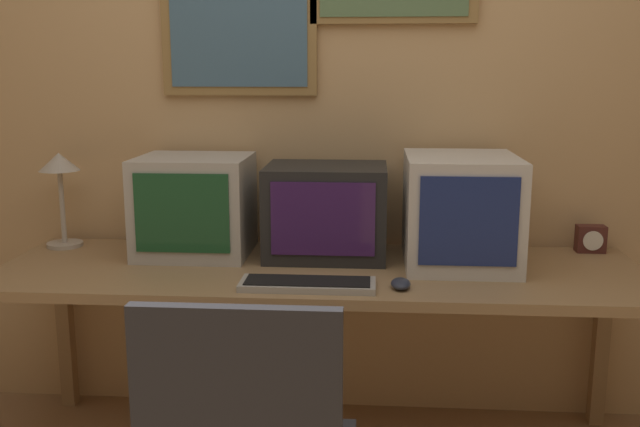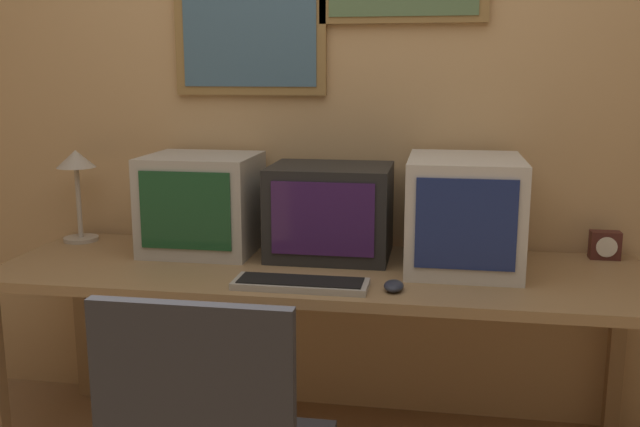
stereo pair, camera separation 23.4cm
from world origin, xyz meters
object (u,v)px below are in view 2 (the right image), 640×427
(mouse_near_keyboard, at_px, (394,286))
(desk_clock, at_px, (605,245))
(monitor_left, at_px, (202,203))
(monitor_right, at_px, (464,213))
(monitor_center, at_px, (330,211))
(keyboard_main, at_px, (301,284))
(desk_lamp, at_px, (77,173))

(mouse_near_keyboard, relative_size, desk_clock, 0.92)
(monitor_left, bearing_deg, monitor_right, -3.55)
(monitor_center, height_order, desk_clock, monitor_center)
(monitor_center, distance_m, keyboard_main, 0.45)
(desk_clock, distance_m, desk_lamp, 2.10)
(monitor_center, distance_m, monitor_right, 0.50)
(monitor_left, xyz_separation_m, desk_lamp, (-0.56, 0.07, 0.10))
(monitor_left, distance_m, monitor_right, 1.00)
(keyboard_main, xyz_separation_m, desk_lamp, (-1.03, 0.48, 0.27))
(mouse_near_keyboard, height_order, desk_clock, desk_clock)
(mouse_near_keyboard, xyz_separation_m, desk_clock, (0.76, 0.53, 0.04))
(monitor_left, distance_m, mouse_near_keyboard, 0.89)
(monitor_center, xyz_separation_m, desk_clock, (1.03, 0.13, -0.12))
(monitor_right, bearing_deg, desk_lamp, 175.18)
(monitor_right, bearing_deg, desk_clock, 20.24)
(desk_clock, bearing_deg, monitor_center, -172.81)
(monitor_center, relative_size, mouse_near_keyboard, 4.50)
(mouse_near_keyboard, bearing_deg, monitor_right, 56.26)
(monitor_center, xyz_separation_m, mouse_near_keyboard, (0.27, -0.40, -0.16))
(desk_clock, relative_size, desk_lamp, 0.29)
(monitor_right, xyz_separation_m, mouse_near_keyboard, (-0.22, -0.33, -0.18))
(monitor_center, bearing_deg, monitor_left, -179.44)
(mouse_near_keyboard, distance_m, desk_clock, 0.92)
(monitor_center, relative_size, keyboard_main, 1.02)
(desk_lamp, bearing_deg, desk_clock, 1.78)
(monitor_center, xyz_separation_m, desk_lamp, (-1.06, 0.06, 0.11))
(mouse_near_keyboard, bearing_deg, keyboard_main, -177.17)
(monitor_left, distance_m, keyboard_main, 0.65)
(monitor_left, bearing_deg, monitor_center, 0.56)
(monitor_center, height_order, mouse_near_keyboard, monitor_center)
(monitor_center, distance_m, desk_clock, 1.04)
(desk_clock, xyz_separation_m, desk_lamp, (-2.09, -0.07, 0.23))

